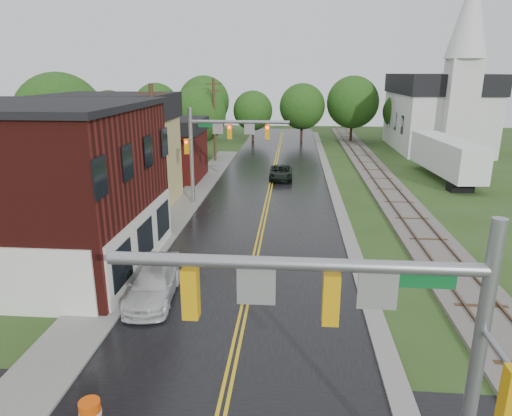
# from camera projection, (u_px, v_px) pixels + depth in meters

# --- Properties ---
(main_road) EXTENTS (10.00, 90.00, 0.02)m
(main_road) POSITION_uv_depth(u_px,v_px,m) (269.00, 195.00, 37.27)
(main_road) COLOR black
(main_road) RESTS_ON ground
(curb_right) EXTENTS (0.80, 70.00, 0.12)m
(curb_right) POSITION_uv_depth(u_px,v_px,m) (331.00, 182.00, 41.61)
(curb_right) COLOR gray
(curb_right) RESTS_ON ground
(sidewalk_left) EXTENTS (2.40, 50.00, 0.12)m
(sidewalk_left) POSITION_uv_depth(u_px,v_px,m) (179.00, 211.00, 32.98)
(sidewalk_left) COLOR gray
(sidewalk_left) RESTS_ON ground
(brick_building) EXTENTS (14.30, 10.30, 8.30)m
(brick_building) POSITION_uv_depth(u_px,v_px,m) (3.00, 187.00, 22.74)
(brick_building) COLOR #44120E
(brick_building) RESTS_ON ground
(yellow_house) EXTENTS (8.00, 7.00, 6.40)m
(yellow_house) POSITION_uv_depth(u_px,v_px,m) (116.00, 164.00, 33.40)
(yellow_house) COLOR tan
(yellow_house) RESTS_ON ground
(darkred_building) EXTENTS (7.00, 6.00, 4.40)m
(darkred_building) POSITION_uv_depth(u_px,v_px,m) (164.00, 156.00, 42.20)
(darkred_building) COLOR #3F0F0C
(darkred_building) RESTS_ON ground
(church) EXTENTS (10.40, 18.40, 20.00)m
(church) POSITION_uv_depth(u_px,v_px,m) (440.00, 104.00, 56.66)
(church) COLOR silver
(church) RESTS_ON ground
(railroad) EXTENTS (3.20, 80.00, 0.30)m
(railroad) POSITION_uv_depth(u_px,v_px,m) (382.00, 182.00, 41.21)
(railroad) COLOR #59544C
(railroad) RESTS_ON ground
(traffic_signal_near) EXTENTS (7.34, 0.30, 7.20)m
(traffic_signal_near) POSITION_uv_depth(u_px,v_px,m) (369.00, 325.00, 8.83)
(traffic_signal_near) COLOR gray
(traffic_signal_near) RESTS_ON ground
(traffic_signal_far) EXTENTS (7.34, 0.43, 7.20)m
(traffic_signal_far) POSITION_uv_depth(u_px,v_px,m) (220.00, 139.00, 33.25)
(traffic_signal_far) COLOR gray
(traffic_signal_far) RESTS_ON ground
(utility_pole_b) EXTENTS (1.80, 0.28, 9.00)m
(utility_pole_b) POSITION_uv_depth(u_px,v_px,m) (155.00, 153.00, 28.81)
(utility_pole_b) COLOR #382616
(utility_pole_b) RESTS_ON ground
(utility_pole_c) EXTENTS (1.80, 0.28, 9.00)m
(utility_pole_c) POSITION_uv_depth(u_px,v_px,m) (214.00, 119.00, 49.81)
(utility_pole_c) COLOR #382616
(utility_pole_c) RESTS_ON ground
(tree_left_b) EXTENTS (7.60, 7.60, 9.69)m
(tree_left_b) POSITION_uv_depth(u_px,v_px,m) (62.00, 120.00, 38.85)
(tree_left_b) COLOR black
(tree_left_b) RESTS_ON ground
(tree_left_c) EXTENTS (6.00, 6.00, 7.65)m
(tree_left_c) POSITION_uv_depth(u_px,v_px,m) (139.00, 124.00, 46.52)
(tree_left_c) COLOR black
(tree_left_c) RESTS_ON ground
(tree_left_e) EXTENTS (6.40, 6.40, 8.16)m
(tree_left_e) POSITION_uv_depth(u_px,v_px,m) (199.00, 116.00, 51.76)
(tree_left_e) COLOR black
(tree_left_e) RESTS_ON ground
(suv_dark) EXTENTS (2.16, 4.56, 1.26)m
(suv_dark) POSITION_uv_depth(u_px,v_px,m) (281.00, 173.00, 42.51)
(suv_dark) COLOR black
(suv_dark) RESTS_ON ground
(pickup_white) EXTENTS (2.28, 4.82, 1.36)m
(pickup_white) POSITION_uv_depth(u_px,v_px,m) (153.00, 285.00, 19.99)
(pickup_white) COLOR silver
(pickup_white) RESTS_ON ground
(semi_trailer) EXTENTS (3.58, 12.14, 3.79)m
(semi_trailer) POSITION_uv_depth(u_px,v_px,m) (446.00, 156.00, 41.92)
(semi_trailer) COLOR black
(semi_trailer) RESTS_ON ground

